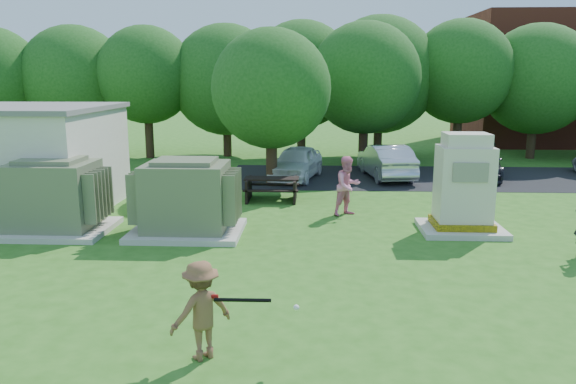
{
  "coord_description": "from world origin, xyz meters",
  "views": [
    {
      "loc": [
        0.67,
        -10.28,
        4.28
      ],
      "look_at": [
        0.0,
        4.0,
        1.3
      ],
      "focal_mm": 35.0,
      "sensor_mm": 36.0,
      "label": 1
    }
  ],
  "objects_px": {
    "generator_cabinet": "(463,189)",
    "car_silver_a": "(386,161)",
    "car_dark": "(479,162)",
    "car_white": "(296,162)",
    "transformer_left": "(54,198)",
    "batter": "(201,310)",
    "transformer_right": "(186,199)",
    "picnic_table": "(272,186)",
    "person_at_picnic": "(348,186)"
  },
  "relations": [
    {
      "from": "generator_cabinet",
      "to": "car_silver_a",
      "type": "distance_m",
      "value": 8.43
    },
    {
      "from": "car_silver_a",
      "to": "generator_cabinet",
      "type": "bearing_deg",
      "value": 88.47
    },
    {
      "from": "car_dark",
      "to": "car_silver_a",
      "type": "bearing_deg",
      "value": -161.35
    },
    {
      "from": "car_white",
      "to": "car_silver_a",
      "type": "xyz_separation_m",
      "value": [
        3.79,
        0.38,
        0.03
      ]
    },
    {
      "from": "transformer_left",
      "to": "batter",
      "type": "distance_m",
      "value": 8.79
    },
    {
      "from": "transformer_right",
      "to": "car_white",
      "type": "distance_m",
      "value": 8.94
    },
    {
      "from": "generator_cabinet",
      "to": "picnic_table",
      "type": "distance_m",
      "value": 6.75
    },
    {
      "from": "batter",
      "to": "car_silver_a",
      "type": "xyz_separation_m",
      "value": [
        4.74,
        15.76,
        -0.06
      ]
    },
    {
      "from": "generator_cabinet",
      "to": "person_at_picnic",
      "type": "distance_m",
      "value": 3.54
    },
    {
      "from": "car_silver_a",
      "to": "person_at_picnic",
      "type": "bearing_deg",
      "value": 64.32
    },
    {
      "from": "car_dark",
      "to": "car_white",
      "type": "bearing_deg",
      "value": -160.96
    },
    {
      "from": "transformer_left",
      "to": "car_dark",
      "type": "relative_size",
      "value": 0.68
    },
    {
      "from": "transformer_right",
      "to": "picnic_table",
      "type": "distance_m",
      "value": 4.75
    },
    {
      "from": "transformer_right",
      "to": "person_at_picnic",
      "type": "bearing_deg",
      "value": 26.88
    },
    {
      "from": "picnic_table",
      "to": "car_silver_a",
      "type": "distance_m",
      "value": 6.44
    },
    {
      "from": "generator_cabinet",
      "to": "car_dark",
      "type": "relative_size",
      "value": 0.63
    },
    {
      "from": "car_white",
      "to": "generator_cabinet",
      "type": "bearing_deg",
      "value": -45.88
    },
    {
      "from": "transformer_left",
      "to": "generator_cabinet",
      "type": "distance_m",
      "value": 11.3
    },
    {
      "from": "person_at_picnic",
      "to": "transformer_left",
      "type": "bearing_deg",
      "value": 160.34
    },
    {
      "from": "car_dark",
      "to": "transformer_right",
      "type": "bearing_deg",
      "value": -124.94
    },
    {
      "from": "picnic_table",
      "to": "car_dark",
      "type": "height_order",
      "value": "car_dark"
    },
    {
      "from": "transformer_left",
      "to": "car_dark",
      "type": "distance_m",
      "value": 16.93
    },
    {
      "from": "picnic_table",
      "to": "car_dark",
      "type": "xyz_separation_m",
      "value": [
        8.49,
        4.94,
        0.14
      ]
    },
    {
      "from": "generator_cabinet",
      "to": "batter",
      "type": "xyz_separation_m",
      "value": [
        -5.81,
        -7.41,
        -0.43
      ]
    },
    {
      "from": "generator_cabinet",
      "to": "picnic_table",
      "type": "xyz_separation_m",
      "value": [
        -5.58,
        3.74,
        -0.7
      ]
    },
    {
      "from": "batter",
      "to": "picnic_table",
      "type": "bearing_deg",
      "value": -129.31
    },
    {
      "from": "car_silver_a",
      "to": "car_dark",
      "type": "xyz_separation_m",
      "value": [
        3.99,
        0.34,
        -0.08
      ]
    },
    {
      "from": "picnic_table",
      "to": "car_silver_a",
      "type": "height_order",
      "value": "car_silver_a"
    },
    {
      "from": "transformer_right",
      "to": "picnic_table",
      "type": "height_order",
      "value": "transformer_right"
    },
    {
      "from": "person_at_picnic",
      "to": "car_dark",
      "type": "xyz_separation_m",
      "value": [
        5.98,
        6.93,
        -0.29
      ]
    },
    {
      "from": "generator_cabinet",
      "to": "car_white",
      "type": "height_order",
      "value": "generator_cabinet"
    },
    {
      "from": "transformer_left",
      "to": "batter",
      "type": "relative_size",
      "value": 1.93
    },
    {
      "from": "transformer_left",
      "to": "car_white",
      "type": "relative_size",
      "value": 0.74
    },
    {
      "from": "batter",
      "to": "car_dark",
      "type": "bearing_deg",
      "value": -156.56
    },
    {
      "from": "batter",
      "to": "transformer_right",
      "type": "bearing_deg",
      "value": -113.62
    },
    {
      "from": "batter",
      "to": "car_silver_a",
      "type": "bearing_deg",
      "value": -144.84
    },
    {
      "from": "picnic_table",
      "to": "car_white",
      "type": "bearing_deg",
      "value": 80.35
    },
    {
      "from": "generator_cabinet",
      "to": "batter",
      "type": "distance_m",
      "value": 9.43
    },
    {
      "from": "transformer_right",
      "to": "car_dark",
      "type": "relative_size",
      "value": 0.68
    },
    {
      "from": "person_at_picnic",
      "to": "car_dark",
      "type": "bearing_deg",
      "value": 14.0
    },
    {
      "from": "picnic_table",
      "to": "transformer_left",
      "type": "bearing_deg",
      "value": -143.15
    },
    {
      "from": "transformer_right",
      "to": "generator_cabinet",
      "type": "xyz_separation_m",
      "value": [
        7.59,
        0.54,
        0.23
      ]
    },
    {
      "from": "picnic_table",
      "to": "car_dark",
      "type": "bearing_deg",
      "value": 30.22
    },
    {
      "from": "transformer_left",
      "to": "car_white",
      "type": "bearing_deg",
      "value": 52.92
    },
    {
      "from": "batter",
      "to": "car_white",
      "type": "xyz_separation_m",
      "value": [
        0.95,
        15.38,
        -0.09
      ]
    },
    {
      "from": "transformer_left",
      "to": "car_white",
      "type": "height_order",
      "value": "transformer_left"
    },
    {
      "from": "generator_cabinet",
      "to": "person_at_picnic",
      "type": "xyz_separation_m",
      "value": [
        -3.07,
        1.75,
        -0.28
      ]
    },
    {
      "from": "person_at_picnic",
      "to": "car_silver_a",
      "type": "xyz_separation_m",
      "value": [
        1.99,
        6.59,
        -0.21
      ]
    },
    {
      "from": "car_white",
      "to": "picnic_table",
      "type": "bearing_deg",
      "value": -86.91
    },
    {
      "from": "car_dark",
      "to": "picnic_table",
      "type": "bearing_deg",
      "value": -136.02
    }
  ]
}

